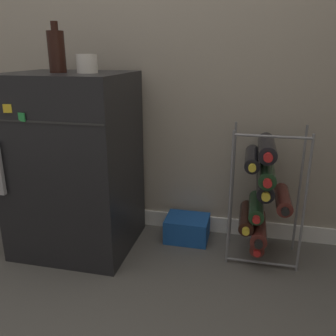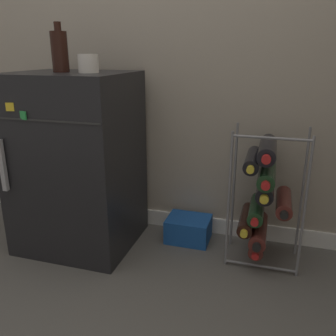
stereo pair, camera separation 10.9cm
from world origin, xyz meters
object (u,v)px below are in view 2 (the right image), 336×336
(wine_rack, at_px, (262,196))
(fridge_top_cup, at_px, (88,63))
(mini_fridge, at_px, (77,162))
(soda_box, at_px, (188,229))
(fridge_top_bottle, at_px, (60,51))

(wine_rack, bearing_deg, fridge_top_cup, -171.70)
(fridge_top_cup, bearing_deg, wine_rack, 8.30)
(wine_rack, bearing_deg, mini_fridge, -174.73)
(soda_box, relative_size, fridge_top_cup, 2.50)
(fridge_top_bottle, bearing_deg, soda_box, 18.29)
(mini_fridge, bearing_deg, wine_rack, 5.27)
(wine_rack, xyz_separation_m, fridge_top_cup, (-0.81, -0.12, 0.60))
(fridge_top_bottle, bearing_deg, wine_rack, 6.40)
(fridge_top_cup, bearing_deg, mini_fridge, 164.87)
(mini_fridge, relative_size, soda_box, 3.87)
(mini_fridge, height_order, fridge_top_bottle, fridge_top_bottle)
(wine_rack, height_order, fridge_top_cup, fridge_top_cup)
(soda_box, height_order, fridge_top_cup, fridge_top_cup)
(wine_rack, bearing_deg, fridge_top_bottle, -173.60)
(mini_fridge, bearing_deg, fridge_top_cup, -15.13)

